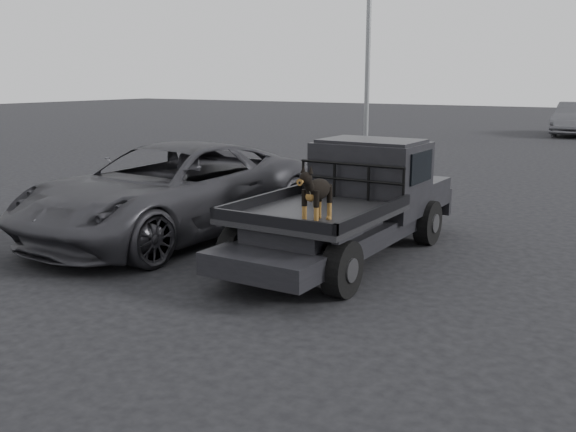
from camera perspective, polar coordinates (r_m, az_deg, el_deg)
The scene contains 7 objects.
ground at distance 8.86m, azimuth -2.87°, elevation -6.26°, with size 120.00×120.00×0.00m, color black.
flatbed_ute at distance 10.16m, azimuth 5.05°, elevation -1.17°, with size 2.00×5.40×0.92m, color black, non-canonical shape.
ute_cab at distance 10.84m, azimuth 7.41°, elevation 4.45°, with size 1.72×1.30×0.88m, color black, non-canonical shape.
headache_rack at distance 10.19m, azimuth 5.63°, elevation 3.07°, with size 1.80×0.08×0.55m, color black, non-canonical shape.
dog at distance 8.52m, azimuth 2.61°, elevation 1.97°, with size 0.32×0.60×0.74m, color black, non-canonical shape.
parked_suv at distance 11.68m, azimuth -10.46°, elevation 2.24°, with size 2.74×5.94×1.65m, color #333338.
distant_car_a at distance 35.18m, azimuth 24.23°, elevation 7.89°, with size 1.72×4.92×1.62m, color #515156.
Camera 1 is at (4.79, -6.90, 2.80)m, focal length 40.00 mm.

